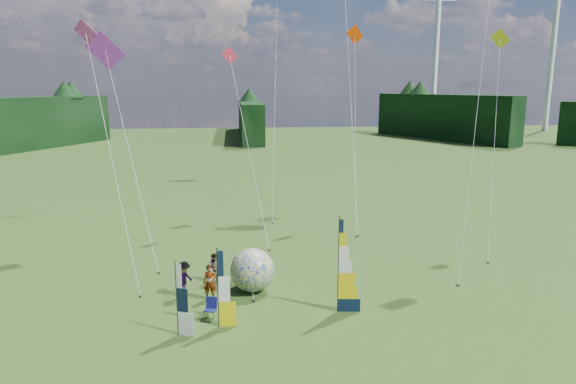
{
  "coord_description": "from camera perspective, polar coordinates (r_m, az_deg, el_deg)",
  "views": [
    {
      "loc": [
        -3.55,
        -19.71,
        10.47
      ],
      "look_at": [
        -1.0,
        4.0,
        5.5
      ],
      "focal_mm": 32.0,
      "sensor_mm": 36.0,
      "label": 1
    }
  ],
  "objects": [
    {
      "name": "ground",
      "position": [
        22.6,
        3.75,
        -15.86
      ],
      "size": [
        220.0,
        220.0,
        0.0
      ],
      "primitive_type": "plane",
      "color": "#456C23",
      "rests_on": "ground"
    },
    {
      "name": "spectator_b",
      "position": [
        28.23,
        -8.13,
        -8.37
      ],
      "size": [
        0.86,
        0.57,
        1.61
      ],
      "primitive_type": "imported",
      "rotation": [
        0.0,
        0.0,
        -0.26
      ],
      "color": "#66594C",
      "rests_on": "ground"
    },
    {
      "name": "spectator_c",
      "position": [
        26.61,
        -11.47,
        -9.49
      ],
      "size": [
        1.03,
        1.24,
        1.85
      ],
      "primitive_type": "imported",
      "rotation": [
        0.0,
        0.0,
        0.99
      ],
      "color": "#66594C",
      "rests_on": "ground"
    },
    {
      "name": "spectator_d",
      "position": [
        27.69,
        -5.14,
        -8.8
      ],
      "size": [
        0.94,
        0.79,
        1.52
      ],
      "primitive_type": "imported",
      "rotation": [
        0.0,
        0.0,
        2.56
      ],
      "color": "#66594C",
      "rests_on": "ground"
    },
    {
      "name": "turbine_right",
      "position": [
        131.11,
        16.04,
        13.32
      ],
      "size": [
        8.0,
        1.2,
        30.0
      ],
      "primitive_type": null,
      "color": "silver",
      "rests_on": "ground"
    },
    {
      "name": "bol_inflatable",
      "position": [
        26.78,
        -4.0,
        -8.65
      ],
      "size": [
        3.01,
        3.01,
        2.27
      ],
      "primitive_type": "sphere",
      "rotation": [
        0.0,
        0.0,
        -0.42
      ],
      "color": "#00149B",
      "rests_on": "ground"
    },
    {
      "name": "camp_chair",
      "position": [
        24.28,
        -8.62,
        -12.66
      ],
      "size": [
        0.67,
        0.67,
        0.96
      ],
      "primitive_type": null,
      "rotation": [
        0.0,
        0.0,
        -0.26
      ],
      "color": "#0D1148",
      "rests_on": "ground"
    },
    {
      "name": "turbine_left",
      "position": [
        136.34,
        27.2,
        12.42
      ],
      "size": [
        8.0,
        1.2,
        30.0
      ],
      "primitive_type": null,
      "color": "silver",
      "rests_on": "ground"
    },
    {
      "name": "spectator_a",
      "position": [
        26.05,
        -8.67,
        -9.91
      ],
      "size": [
        0.67,
        0.44,
        1.81
      ],
      "primitive_type": "imported",
      "rotation": [
        0.0,
        0.0,
        -0.02
      ],
      "color": "#66594C",
      "rests_on": "ground"
    },
    {
      "name": "side_banner_left",
      "position": [
        22.91,
        -7.79,
        -10.66
      ],
      "size": [
        0.99,
        0.16,
        3.53
      ],
      "primitive_type": null,
      "rotation": [
        0.0,
        0.0,
        -0.06
      ],
      "color": "#DFC608",
      "rests_on": "ground"
    },
    {
      "name": "small_kite_orange",
      "position": [
        38.54,
        7.52,
        7.71
      ],
      "size": [
        6.41,
        10.2,
        15.6
      ],
      "primitive_type": null,
      "rotation": [
        0.0,
        0.0,
        0.31
      ],
      "color": "#E13800",
      "rests_on": "ground"
    },
    {
      "name": "small_kite_pink",
      "position": [
        29.33,
        -19.14,
        5.03
      ],
      "size": [
        8.65,
        10.87,
        14.71
      ],
      "primitive_type": null,
      "rotation": [
        0.0,
        0.0,
        -0.32
      ],
      "color": "#D4409F",
      "rests_on": "ground"
    },
    {
      "name": "kite_rainbow_delta",
      "position": [
        32.72,
        -17.26,
        5.83
      ],
      "size": [
        9.02,
        12.46,
        14.75
      ],
      "primitive_type": null,
      "rotation": [
        0.0,
        0.0,
        0.09
      ],
      "color": "red",
      "rests_on": "ground"
    },
    {
      "name": "feather_banner_main",
      "position": [
        24.1,
        5.61,
        -8.22
      ],
      "size": [
        1.23,
        0.25,
        4.51
      ],
      "primitive_type": null,
      "rotation": [
        0.0,
        0.0,
        -0.13
      ],
      "color": "black",
      "rests_on": "ground"
    },
    {
      "name": "kite_whale",
      "position": [
        41.47,
        6.94,
        12.55
      ],
      "size": [
        6.87,
        16.39,
        22.18
      ],
      "primitive_type": null,
      "rotation": [
        0.0,
        0.0,
        -0.15
      ],
      "color": "black",
      "rests_on": "ground"
    },
    {
      "name": "kite_parafoil",
      "position": [
        30.81,
        20.3,
        9.21
      ],
      "size": [
        9.94,
        11.53,
        18.96
      ],
      "primitive_type": null,
      "rotation": [
        0.0,
        0.0,
        0.31
      ],
      "color": "#AD1F35",
      "rests_on": "ground"
    },
    {
      "name": "small_kite_green",
      "position": [
        42.52,
        -1.45,
        11.06
      ],
      "size": [
        4.44,
        11.26,
        19.87
      ],
      "primitive_type": null,
      "rotation": [
        0.0,
        0.0,
        -0.06
      ],
      "color": "green",
      "rests_on": "ground"
    },
    {
      "name": "treeline_ring",
      "position": [
        21.04,
        3.9,
        -6.16
      ],
      "size": [
        210.0,
        210.0,
        8.0
      ],
      "primitive_type": null,
      "color": "#173216",
      "rests_on": "ground"
    },
    {
      "name": "side_banner_far",
      "position": [
        22.58,
        -12.25,
        -11.61
      ],
      "size": [
        0.92,
        0.45,
        3.22
      ],
      "primitive_type": null,
      "rotation": [
        0.0,
        0.0,
        -0.38
      ],
      "color": "white",
      "rests_on": "ground"
    },
    {
      "name": "small_kite_red",
      "position": [
        35.69,
        -4.47,
        5.92
      ],
      "size": [
        7.56,
        10.93,
        13.7
      ],
      "primitive_type": null,
      "rotation": [
        0.0,
        0.0,
        0.34
      ],
      "color": "#F62F59",
      "rests_on": "ground"
    },
    {
      "name": "small_kite_yellow",
      "position": [
        35.06,
        22.02,
        5.73
      ],
      "size": [
        6.73,
        9.11,
        14.59
      ],
      "primitive_type": null,
      "rotation": [
        0.0,
        0.0,
        -0.23
      ],
      "color": "yellow",
      "rests_on": "ground"
    }
  ]
}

